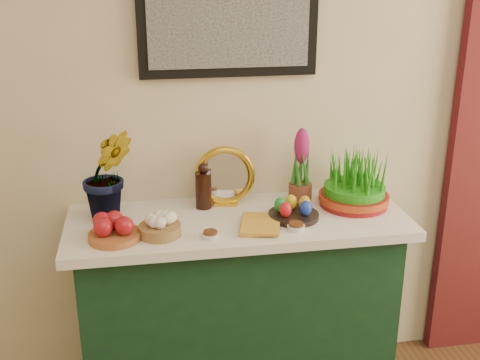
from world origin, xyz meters
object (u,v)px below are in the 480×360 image
hyacinth_green (107,160)px  book (241,223)px  mirror (225,177)px  sideboard (238,314)px  wheatgrass_sabzeh (355,182)px

hyacinth_green → book: hyacinth_green is taller
hyacinth_green → mirror: hyacinth_green is taller
sideboard → wheatgrass_sabzeh: 0.77m
mirror → wheatgrass_sabzeh: bearing=-11.5°
sideboard → hyacinth_green: (-0.52, 0.08, 0.72)m
wheatgrass_sabzeh → book: bearing=-165.2°
hyacinth_green → wheatgrass_sabzeh: (1.03, -0.04, -0.14)m
sideboard → wheatgrass_sabzeh: size_ratio=4.31×
sideboard → wheatgrass_sabzeh: bearing=4.5°
sideboard → hyacinth_green: bearing=171.4°
hyacinth_green → mirror: size_ratio=1.91×
hyacinth_green → wheatgrass_sabzeh: bearing=-11.6°
mirror → book: 0.27m
hyacinth_green → sideboard: bearing=-18.2°
sideboard → book: (-0.01, -0.10, 0.48)m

